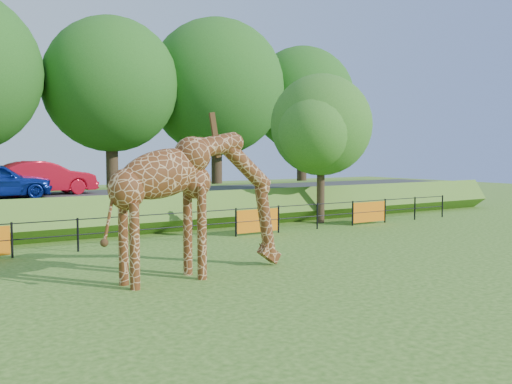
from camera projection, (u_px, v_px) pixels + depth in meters
ground at (334, 283)px, 14.04m from camera, size 90.00×90.00×0.00m
giraffe at (200, 204)px, 14.74m from camera, size 5.36×1.42×3.78m
perimeter_fence at (189, 226)px, 20.68m from camera, size 28.07×0.10×1.10m
embankment at (118, 207)px, 26.94m from camera, size 40.00×9.00×1.30m
road at (129, 194)px, 25.64m from camera, size 40.00×5.00×0.12m
car_red at (43, 178)px, 24.14m from camera, size 4.50×1.97×1.44m
visitor at (188, 218)px, 22.09m from camera, size 0.56×0.44×1.36m
tree_east at (322, 129)px, 25.93m from camera, size 5.40×4.71×6.76m
bg_tree_line at (109, 84)px, 32.94m from camera, size 37.30×8.80×11.82m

